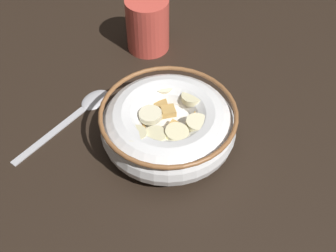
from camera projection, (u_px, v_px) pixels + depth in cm
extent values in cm
cube|color=black|center=(168.00, 145.00, 60.51)|extent=(116.01, 116.01, 2.00)
cylinder|color=white|center=(168.00, 139.00, 59.54)|extent=(9.78, 9.78, 0.60)
torus|color=white|center=(168.00, 126.00, 57.58)|extent=(17.78, 17.78, 5.84)
torus|color=brown|center=(168.00, 113.00, 55.63)|extent=(17.84, 17.84, 0.60)
cylinder|color=white|center=(168.00, 124.00, 57.18)|extent=(14.27, 14.27, 0.40)
cube|color=#B78947|center=(160.00, 103.00, 58.91)|extent=(2.18, 2.24, 1.04)
cube|color=#AD7F42|center=(138.00, 130.00, 55.73)|extent=(2.36, 2.37, 0.88)
cube|color=#AD7F42|center=(193.00, 142.00, 54.21)|extent=(2.41, 2.41, 0.82)
cube|color=tan|center=(143.00, 109.00, 57.89)|extent=(2.59, 2.59, 0.94)
cube|color=#AD7F42|center=(138.00, 139.00, 54.47)|extent=(2.07, 2.15, 1.03)
cube|color=tan|center=(176.00, 156.00, 52.66)|extent=(2.19, 2.24, 1.00)
cube|color=#B78947|center=(206.00, 133.00, 55.28)|extent=(2.24, 2.21, 0.91)
cube|color=#B78947|center=(170.00, 143.00, 54.18)|extent=(2.31, 2.25, 1.04)
cube|color=tan|center=(175.00, 128.00, 55.68)|extent=(2.52, 2.56, 1.06)
cube|color=tan|center=(189.00, 99.00, 59.42)|extent=(2.41, 2.40, 0.83)
cube|color=#B78947|center=(198.00, 119.00, 56.76)|extent=(2.53, 2.51, 0.93)
cube|color=tan|center=(154.00, 115.00, 57.31)|extent=(2.49, 2.48, 0.85)
cube|color=#B78947|center=(177.00, 91.00, 60.20)|extent=(2.63, 2.62, 1.02)
cube|color=tan|center=(153.00, 151.00, 53.18)|extent=(2.11, 2.02, 1.07)
cube|color=#B78947|center=(214.00, 124.00, 56.30)|extent=(1.90, 1.88, 0.87)
cube|color=#AD7F42|center=(202.00, 100.00, 59.04)|extent=(1.86, 1.93, 1.00)
cube|color=tan|center=(166.00, 111.00, 57.78)|extent=(2.24, 2.19, 0.97)
cylinder|color=beige|center=(155.00, 136.00, 53.72)|extent=(3.51, 3.47, 1.08)
cylinder|color=#F9EFC6|center=(150.00, 113.00, 56.13)|extent=(3.83, 3.84, 0.99)
cylinder|color=#F4EABC|center=(197.00, 123.00, 54.91)|extent=(3.95, 3.98, 1.12)
cylinder|color=#F9EFC6|center=(163.00, 86.00, 59.51)|extent=(3.21, 3.17, 1.12)
cylinder|color=beige|center=(192.00, 97.00, 58.16)|extent=(3.90, 3.86, 1.17)
cylinder|color=beige|center=(177.00, 133.00, 53.77)|extent=(3.63, 3.66, 1.17)
cylinder|color=beige|center=(135.00, 135.00, 53.57)|extent=(3.83, 3.83, 1.32)
cylinder|color=beige|center=(171.00, 150.00, 52.43)|extent=(3.86, 3.82, 1.23)
ellipsoid|color=#B7B7BC|center=(95.00, 98.00, 64.69)|extent=(5.84, 5.61, 0.80)
cube|color=#B7B7BC|center=(50.00, 135.00, 60.25)|extent=(10.74, 8.75, 0.36)
cylinder|color=#D84C3F|center=(147.00, 24.00, 70.13)|extent=(6.92, 6.92, 8.85)
torus|color=#D84C3F|center=(148.00, 12.00, 72.43)|extent=(5.76, 0.80, 5.76)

